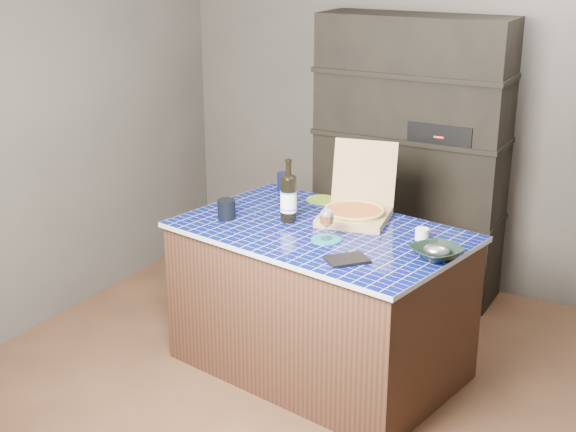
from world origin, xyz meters
The scene contains 14 objects.
room centered at (0.00, 0.00, 1.25)m, with size 3.50×3.50×3.50m.
shelving_unit centered at (0.00, 1.53, 0.90)m, with size 1.20×0.41×1.80m.
kitchen_island centered at (-0.01, 0.29, 0.40)m, with size 1.62×1.19×0.81m.
pizza_box centered at (0.07, 0.52, 0.86)m, with size 0.43×0.49×0.39m.
mead_bottle centered at (-0.23, 0.32, 0.94)m, with size 0.09×0.09×0.34m.
teal_trivet centered at (0.08, 0.16, 0.81)m, with size 0.15×0.15×0.01m, color #176C79.
wine_glass centered at (0.08, 0.16, 0.92)m, with size 0.07×0.07×0.16m.
tumbler centered at (-0.53, 0.19, 0.86)m, with size 0.10×0.10×0.11m, color black.
dvd_case centered at (0.29, -0.04, 0.82)m, with size 0.14×0.19×0.02m, color black.
bowl centered at (0.64, 0.20, 0.84)m, with size 0.23×0.23×0.06m, color black.
foil_contents centered at (0.64, 0.20, 0.85)m, with size 0.12×0.10×0.06m, color #B3B2BE.
white_jar centered at (0.49, 0.40, 0.84)m, with size 0.07×0.07×0.06m, color white.
navy_cup centered at (-0.51, 0.78, 0.86)m, with size 0.07×0.07×0.11m, color black.
green_trivet centered at (-0.23, 0.73, 0.81)m, with size 0.18×0.18×0.01m, color #74A323.
Camera 1 is at (1.72, -3.21, 2.25)m, focal length 50.00 mm.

